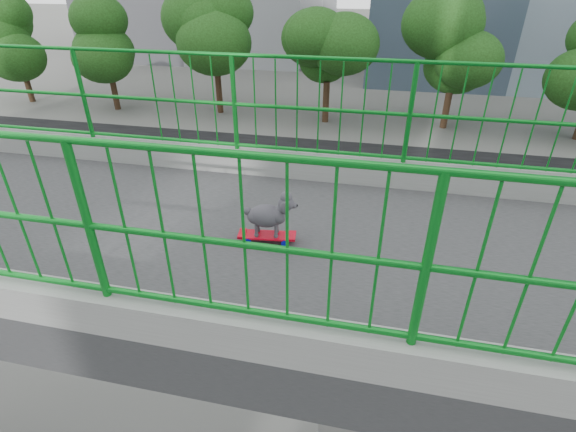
# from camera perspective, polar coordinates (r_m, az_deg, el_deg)

# --- Properties ---
(road) EXTENTS (18.00, 90.00, 0.02)m
(road) POSITION_cam_1_polar(r_m,az_deg,el_deg) (18.73, 11.70, -0.02)
(road) COLOR black
(road) RESTS_ON ground
(footbridge) EXTENTS (3.00, 24.00, 7.00)m
(footbridge) POSITION_cam_1_polar(r_m,az_deg,el_deg) (5.19, 12.23, -21.05)
(footbridge) COLOR #2D2D2F
(footbridge) RESTS_ON ground
(railing) EXTENTS (3.00, 24.00, 1.42)m
(railing) POSITION_cam_1_polar(r_m,az_deg,el_deg) (3.88, 15.36, -2.02)
(railing) COLOR gray
(railing) RESTS_ON footbridge
(street_trees) EXTENTS (5.30, 60.40, 7.26)m
(street_trees) POSITION_cam_1_polar(r_m,az_deg,el_deg) (29.71, 15.86, 20.36)
(street_trees) COLOR black
(street_trees) RESTS_ON ground
(skateboard) EXTENTS (0.22, 0.55, 0.07)m
(skateboard) POSITION_cam_1_polar(r_m,az_deg,el_deg) (3.97, -2.84, -2.70)
(skateboard) COLOR red
(skateboard) RESTS_ON footbridge
(poodle) EXTENTS (0.24, 0.50, 0.41)m
(poodle) POSITION_cam_1_polar(r_m,az_deg,el_deg) (3.85, -2.54, 0.27)
(poodle) COLOR #333036
(poodle) RESTS_ON skateboard
(car_2) EXTENTS (2.43, 5.26, 1.46)m
(car_2) POSITION_cam_1_polar(r_m,az_deg,el_deg) (24.26, -31.71, 4.99)
(car_2) COLOR #BB1607
(car_2) RESTS_ON ground
(car_3) EXTENTS (1.89, 4.66, 1.35)m
(car_3) POSITION_cam_1_polar(r_m,az_deg,el_deg) (24.83, -22.22, 7.71)
(car_3) COLOR gray
(car_3) RESTS_ON ground
(car_5) EXTENTS (1.38, 3.97, 1.31)m
(car_5) POSITION_cam_1_polar(r_m,az_deg,el_deg) (13.78, 33.44, -14.40)
(car_5) COLOR black
(car_5) RESTS_ON ground
(car_6) EXTENTS (2.61, 5.66, 1.57)m
(car_6) POSITION_cam_1_polar(r_m,az_deg,el_deg) (21.04, -33.70, 1.11)
(car_6) COLOR silver
(car_6) RESTS_ON ground
(car_7) EXTENTS (2.02, 4.98, 1.45)m
(car_7) POSITION_cam_1_polar(r_m,az_deg,el_deg) (21.64, -23.48, 4.39)
(car_7) COLOR #BB1607
(car_7) RESTS_ON ground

